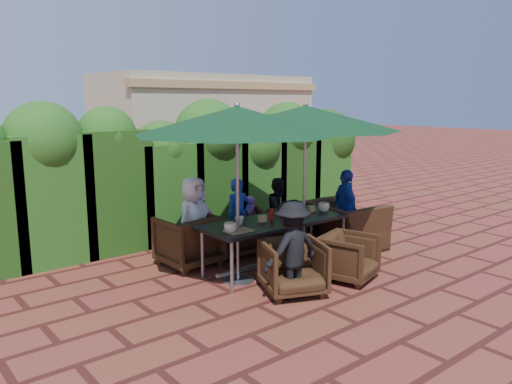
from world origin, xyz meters
TOP-DOWN VIEW (x-y plane):
  - ground at (0.00, 0.00)m, footprint 80.00×80.00m
  - dining_table at (0.00, -0.20)m, footprint 2.38×0.90m
  - umbrella_left at (-0.78, -0.28)m, footprint 2.79×2.79m
  - umbrella_right at (0.62, -0.15)m, footprint 2.90×2.90m
  - chair_far_left at (-0.94, 0.73)m, footprint 0.86×0.81m
  - chair_far_mid at (-0.10, 0.72)m, footprint 0.70×0.66m
  - chair_far_right at (0.83, 0.68)m, footprint 1.00×0.98m
  - chair_near_left at (-0.50, -1.09)m, footprint 0.97×0.95m
  - chair_near_right at (0.46, -1.21)m, footprint 0.86×0.83m
  - chair_end_right at (1.64, -0.13)m, footprint 0.91×1.28m
  - adult_far_left at (-0.81, 0.78)m, footprint 0.76×0.60m
  - adult_far_mid at (0.06, 0.81)m, footprint 0.47×0.40m
  - adult_far_right at (0.94, 0.78)m, footprint 0.62×0.46m
  - adult_near_left at (-0.62, -1.18)m, footprint 0.82×0.38m
  - adult_end_right at (1.66, -0.11)m, footprint 0.68×0.88m
  - child_left at (-0.48, 0.85)m, footprint 0.33×0.29m
  - child_right at (0.45, 0.94)m, footprint 0.38×0.35m
  - pedestrian_a at (1.62, 4.19)m, footprint 1.58×0.62m
  - pedestrian_b at (2.63, 4.46)m, footprint 0.85×0.53m
  - pedestrian_c at (3.23, 4.38)m, footprint 1.15×0.70m
  - cup_a at (-0.98, -0.37)m, footprint 0.17×0.17m
  - cup_b at (-0.63, -0.12)m, footprint 0.13×0.13m
  - cup_c at (0.04, -0.41)m, footprint 0.16×0.16m
  - cup_d at (0.53, -0.01)m, footprint 0.14×0.14m
  - cup_e at (0.93, -0.27)m, footprint 0.18×0.18m
  - ketchup_bottle at (-0.11, -0.20)m, footprint 0.04×0.04m
  - sauce_bottle at (-0.07, -0.18)m, footprint 0.04×0.04m
  - serving_tray at (-0.85, -0.40)m, footprint 0.35×0.25m
  - number_block_left at (-0.26, -0.19)m, footprint 0.12×0.06m
  - number_block_right at (0.78, -0.16)m, footprint 0.12×0.06m
  - hedge_wall at (-0.12, 2.32)m, footprint 9.10×1.60m
  - building at (3.50, 6.99)m, footprint 6.20×3.08m

SIDE VIEW (x-z plane):
  - ground at x=0.00m, z-range 0.00..0.00m
  - chair_far_mid at x=-0.10m, z-range 0.00..0.71m
  - chair_near_right at x=0.46m, z-range 0.00..0.72m
  - child_left at x=-0.48m, z-range 0.00..0.77m
  - chair_near_left at x=-0.50m, z-range 0.00..0.78m
  - chair_far_right at x=0.83m, z-range 0.00..0.79m
  - chair_far_left at x=-0.94m, z-range 0.00..0.86m
  - child_right at x=0.45m, z-range 0.00..0.88m
  - chair_end_right at x=1.64m, z-range 0.00..1.04m
  - adult_far_right at x=0.94m, z-range 0.00..1.16m
  - adult_far_mid at x=0.06m, z-range 0.00..1.23m
  - adult_near_left at x=-0.62m, z-range 0.00..1.27m
  - adult_end_right at x=1.66m, z-range 0.00..1.34m
  - adult_far_left at x=-0.81m, z-range 0.00..1.35m
  - dining_table at x=0.00m, z-range 0.30..1.05m
  - serving_tray at x=-0.85m, z-range 0.75..0.77m
  - number_block_left at x=-0.26m, z-range 0.75..0.85m
  - number_block_right at x=0.78m, z-range 0.75..0.85m
  - cup_b at x=-0.63m, z-range 0.75..0.87m
  - cup_c at x=0.04m, z-range 0.75..0.88m
  - cup_a at x=-0.98m, z-range 0.75..0.88m
  - cup_d at x=0.53m, z-range 0.75..0.88m
  - cup_e at x=0.93m, z-range 0.75..0.89m
  - ketchup_bottle at x=-0.11m, z-range 0.75..0.92m
  - sauce_bottle at x=-0.07m, z-range 0.75..0.92m
  - pedestrian_a at x=1.62m, z-range 0.00..1.67m
  - pedestrian_c at x=3.23m, z-range 0.00..1.68m
  - pedestrian_b at x=2.63m, z-range 0.00..1.75m
  - hedge_wall at x=-0.12m, z-range 0.10..2.62m
  - building at x=3.50m, z-range 0.01..3.21m
  - umbrella_left at x=-0.78m, z-range 0.98..3.44m
  - umbrella_right at x=0.62m, z-range 0.98..3.44m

